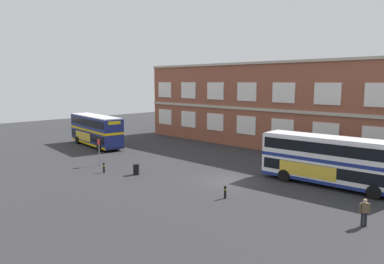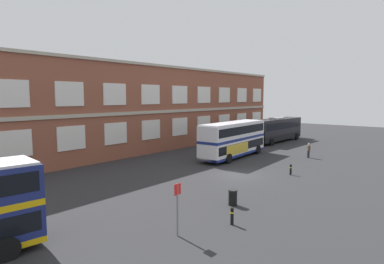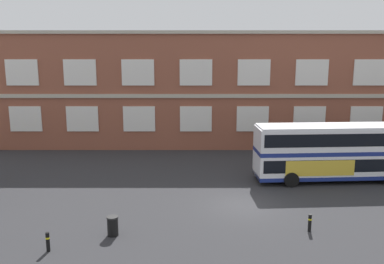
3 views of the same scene
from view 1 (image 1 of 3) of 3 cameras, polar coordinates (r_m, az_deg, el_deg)
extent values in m
plane|color=#2B2B2D|center=(33.21, 7.32, -6.99)|extent=(120.00, 120.00, 0.00)
cube|color=brown|center=(44.98, 22.58, 3.27)|extent=(57.71, 8.00, 10.65)
cube|color=#B2A893|center=(41.26, 20.41, 2.71)|extent=(57.71, 0.16, 0.36)
cube|color=#B2A893|center=(41.20, 20.81, 10.61)|extent=(57.71, 0.28, 0.30)
cube|color=silver|center=(57.43, -4.25, 2.40)|extent=(2.94, 0.12, 2.34)
cube|color=silver|center=(53.60, -0.56, 2.03)|extent=(2.94, 0.12, 2.34)
cube|color=silver|center=(50.03, 3.67, 1.58)|extent=(2.94, 0.12, 2.34)
cube|color=silver|center=(46.77, 8.52, 1.07)|extent=(2.94, 0.12, 2.34)
cube|color=silver|center=(43.90, 14.05, 0.47)|extent=(2.94, 0.12, 2.34)
cube|color=silver|center=(41.51, 20.28, -0.21)|extent=(2.94, 0.12, 2.34)
cube|color=silver|center=(39.66, 27.18, -0.96)|extent=(2.94, 0.12, 2.34)
cube|color=silver|center=(57.17, -4.30, 6.66)|extent=(2.94, 0.12, 2.34)
cube|color=silver|center=(53.32, -0.57, 6.58)|extent=(2.94, 0.12, 2.34)
cube|color=silver|center=(49.73, 3.71, 6.47)|extent=(2.94, 0.12, 2.34)
cube|color=silver|center=(46.46, 8.63, 6.29)|extent=(2.94, 0.12, 2.34)
cube|color=silver|center=(43.57, 14.24, 6.03)|extent=(2.94, 0.12, 2.34)
cube|color=silver|center=(41.15, 20.56, 5.67)|extent=(2.94, 0.12, 2.34)
cube|color=silver|center=(39.29, 27.57, 5.19)|extent=(2.94, 0.12, 2.34)
cube|color=navy|center=(49.66, -14.88, -0.76)|extent=(11.23, 3.85, 1.75)
cube|color=black|center=(49.63, -14.89, -0.52)|extent=(10.79, 3.84, 0.90)
cube|color=gold|center=(49.52, -14.93, 0.41)|extent=(11.23, 3.85, 0.30)
cube|color=navy|center=(49.41, -14.96, 1.48)|extent=(11.23, 3.85, 1.55)
cube|color=black|center=(49.41, -14.97, 1.57)|extent=(10.79, 3.84, 0.90)
cube|color=gold|center=(49.78, -14.85, -1.60)|extent=(11.23, 3.87, 0.28)
cube|color=silver|center=(49.33, -15.00, 2.44)|extent=(11.00, 3.72, 0.12)
cube|color=gold|center=(50.37, -16.83, -0.61)|extent=(4.81, 0.61, 1.10)
cube|color=yellow|center=(44.43, -12.17, 1.42)|extent=(0.26, 1.65, 0.40)
cylinder|color=black|center=(45.79, -14.38, -2.36)|extent=(1.07, 0.44, 1.04)
cylinder|color=black|center=(46.86, -11.54, -2.04)|extent=(1.07, 0.44, 1.04)
cylinder|color=black|center=(52.32, -17.58, -1.21)|extent=(1.07, 0.44, 1.04)
cylinder|color=black|center=(53.26, -15.02, -0.96)|extent=(1.07, 0.44, 1.04)
cube|color=silver|center=(31.95, 20.70, -5.78)|extent=(11.13, 3.20, 1.75)
cube|color=black|center=(31.90, 20.72, -5.41)|extent=(10.70, 3.22, 0.90)
cube|color=navy|center=(31.73, 20.79, -3.98)|extent=(11.13, 3.20, 0.30)
cube|color=silver|center=(31.56, 20.88, -2.33)|extent=(11.13, 3.20, 1.55)
cube|color=black|center=(31.55, 20.88, -2.19)|extent=(10.70, 3.22, 0.90)
cube|color=navy|center=(32.13, 20.64, -7.05)|extent=(11.13, 3.22, 0.28)
cube|color=silver|center=(31.43, 20.95, -0.84)|extent=(10.91, 3.09, 0.12)
cube|color=gold|center=(31.24, 17.59, -5.77)|extent=(4.83, 0.32, 1.10)
cylinder|color=black|center=(29.85, 26.74, -8.48)|extent=(1.06, 0.38, 1.04)
cylinder|color=black|center=(32.25, 27.91, -7.36)|extent=(1.06, 0.38, 1.04)
cylinder|color=black|center=(32.25, 14.31, -6.67)|extent=(1.06, 0.38, 1.04)
cylinder|color=black|center=(34.49, 16.25, -5.79)|extent=(1.06, 0.38, 1.04)
cylinder|color=black|center=(24.32, 25.68, -12.32)|extent=(0.23, 0.23, 0.85)
cylinder|color=black|center=(24.24, 25.24, -12.36)|extent=(0.23, 0.23, 0.85)
cube|color=brown|center=(24.05, 25.57, -10.72)|extent=(0.45, 0.45, 0.60)
cylinder|color=brown|center=(24.17, 26.12, -10.73)|extent=(0.16, 0.16, 0.57)
cylinder|color=brown|center=(23.95, 24.99, -10.84)|extent=(0.16, 0.16, 0.57)
sphere|color=tan|center=(23.92, 25.63, -9.71)|extent=(0.22, 0.22, 0.22)
cylinder|color=slate|center=(38.20, -14.43, -3.12)|extent=(0.10, 0.10, 2.70)
cube|color=red|center=(38.00, -14.51, -1.54)|extent=(0.44, 0.04, 0.56)
cylinder|color=black|center=(33.92, -8.79, -5.87)|extent=(0.56, 0.56, 0.95)
cylinder|color=black|center=(33.81, -8.81, -5.02)|extent=(0.60, 0.60, 0.08)
cylinder|color=black|center=(35.21, -13.72, -5.49)|extent=(0.18, 0.18, 0.95)
cylinder|color=yellow|center=(35.17, -13.73, -5.16)|extent=(0.19, 0.19, 0.08)
cylinder|color=black|center=(27.02, 5.24, -9.42)|extent=(0.18, 0.18, 0.95)
cylinder|color=yellow|center=(26.96, 5.25, -8.99)|extent=(0.19, 0.19, 0.08)
camera|label=2|loc=(44.70, -34.44, 4.60)|focal=30.37mm
camera|label=3|loc=(22.53, -46.86, 7.94)|focal=38.97mm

